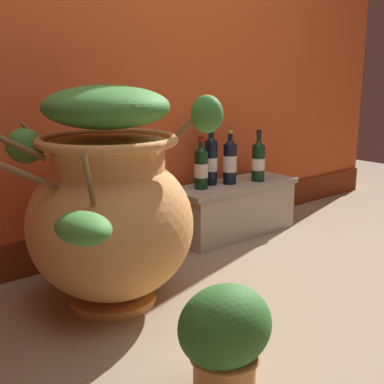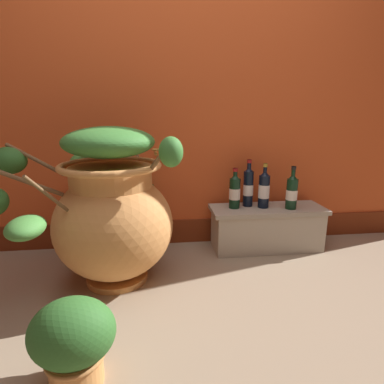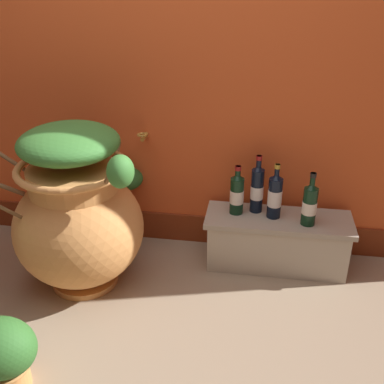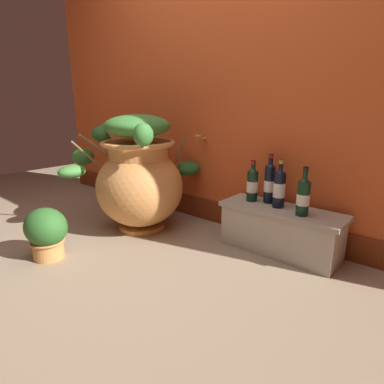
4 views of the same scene
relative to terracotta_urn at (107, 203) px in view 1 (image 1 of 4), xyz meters
name	(u,v)px [view 1 (image 1 of 4)]	position (x,y,z in m)	size (l,w,h in m)	color
ground_plane	(289,319)	(0.47, -0.59, -0.44)	(7.00, 7.00, 0.00)	gray
back_wall	(117,6)	(0.47, 0.61, 0.85)	(4.40, 0.33, 2.60)	#D15123
terracotta_urn	(107,203)	(0.00, 0.00, 0.00)	(1.04, 1.01, 0.91)	#D68E4C
stone_ledge	(234,206)	(1.07, 0.33, -0.27)	(0.83, 0.30, 0.31)	#B2A893
wine_bottle_left	(230,161)	(1.03, 0.34, 0.01)	(0.08, 0.08, 0.32)	black
wine_bottle_middle	(211,159)	(0.93, 0.39, 0.03)	(0.07, 0.07, 0.34)	black
wine_bottle_right	(258,160)	(1.22, 0.28, 0.01)	(0.08, 0.08, 0.31)	black
wine_bottle_back	(201,166)	(0.82, 0.35, 0.00)	(0.08, 0.08, 0.29)	black
potted_shrub	(225,336)	(-0.05, -0.75, -0.25)	(0.31, 0.26, 0.34)	#D68E4C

